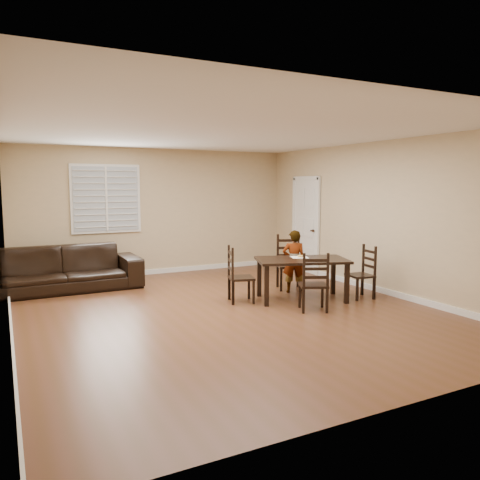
% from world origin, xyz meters
% --- Properties ---
extents(ground, '(7.00, 7.00, 0.00)m').
position_xyz_m(ground, '(0.00, 0.00, 0.00)').
color(ground, '#58301E').
rests_on(ground, ground).
extents(room, '(6.04, 7.04, 2.72)m').
position_xyz_m(room, '(0.04, 0.18, 1.81)').
color(room, tan).
rests_on(room, ground).
extents(dining_table, '(1.69, 1.29, 0.70)m').
position_xyz_m(dining_table, '(1.42, 0.09, 0.61)').
color(dining_table, black).
rests_on(dining_table, ground).
extents(chair_near, '(0.58, 0.56, 1.01)m').
position_xyz_m(chair_near, '(1.75, 1.00, 0.46)').
color(chair_near, black).
rests_on(chair_near, ground).
extents(chair_far, '(0.54, 0.52, 0.92)m').
position_xyz_m(chair_far, '(1.15, -0.65, 0.42)').
color(chair_far, black).
rests_on(chair_far, ground).
extents(chair_left, '(0.49, 0.51, 0.93)m').
position_xyz_m(chair_left, '(0.35, 0.47, 0.42)').
color(chair_left, black).
rests_on(chair_left, ground).
extents(chair_right, '(0.44, 0.46, 0.91)m').
position_xyz_m(chair_right, '(2.50, -0.26, 0.41)').
color(chair_right, black).
rests_on(chair_right, ground).
extents(child, '(0.49, 0.43, 1.13)m').
position_xyz_m(child, '(1.60, 0.60, 0.57)').
color(child, gray).
rests_on(child, ground).
extents(napkin, '(0.35, 0.35, 0.00)m').
position_xyz_m(napkin, '(1.48, 0.25, 0.70)').
color(napkin, white).
rests_on(napkin, dining_table).
extents(donut, '(0.10, 0.10, 0.04)m').
position_xyz_m(donut, '(1.49, 0.25, 0.72)').
color(donut, '#B48740').
rests_on(donut, napkin).
extents(sofa, '(2.76, 1.10, 0.80)m').
position_xyz_m(sofa, '(-2.07, 2.66, 0.40)').
color(sofa, black).
rests_on(sofa, ground).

